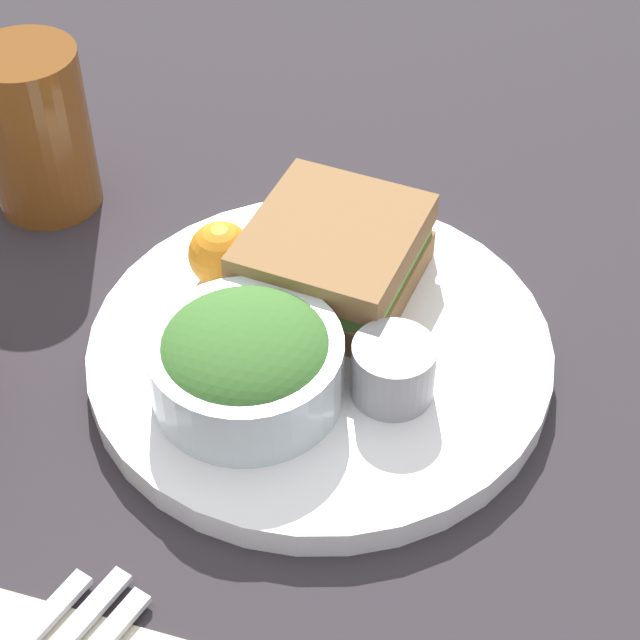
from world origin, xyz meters
TOP-DOWN VIEW (x-y plane):
  - ground_plane at (0.00, 0.00)m, footprint 4.00×4.00m
  - plate at (0.00, 0.00)m, footprint 0.32×0.32m
  - sandwich at (0.06, 0.01)m, footprint 0.14×0.12m
  - salad_bowl at (-0.06, 0.03)m, footprint 0.13×0.13m
  - dressing_cup at (-0.03, -0.06)m, footprint 0.05×0.05m
  - orange_wedge at (0.04, 0.09)m, footprint 0.05×0.05m
  - drink_glass at (0.11, 0.26)m, footprint 0.08×0.08m

SIDE VIEW (x-z plane):
  - ground_plane at x=0.00m, z-range 0.00..0.00m
  - plate at x=0.00m, z-range 0.00..0.02m
  - dressing_cup at x=-0.03m, z-range 0.02..0.06m
  - orange_wedge at x=0.04m, z-range 0.02..0.07m
  - sandwich at x=0.06m, z-range 0.02..0.08m
  - salad_bowl at x=-0.06m, z-range 0.02..0.08m
  - drink_glass at x=0.11m, z-range 0.00..0.14m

